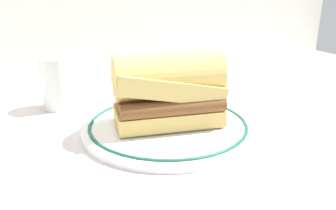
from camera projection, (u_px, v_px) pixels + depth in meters
ground_plane at (168, 125)px, 0.62m from camera, size 1.50×1.50×0.00m
plate at (168, 126)px, 0.60m from camera, size 0.29×0.29×0.01m
sausage_sandwich at (168, 89)px, 0.58m from camera, size 0.19×0.13×0.12m
drinking_glass at (57, 86)px, 0.69m from camera, size 0.06×0.06×0.10m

